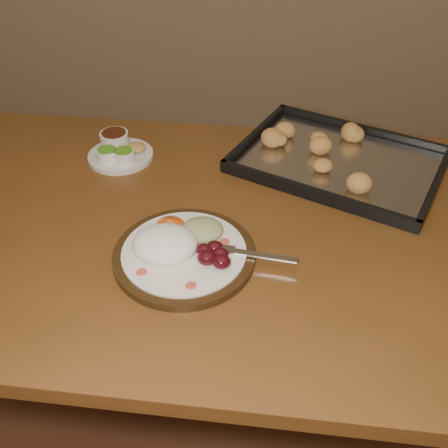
{
  "coord_description": "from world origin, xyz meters",
  "views": [
    {
      "loc": [
        -0.01,
        -0.61,
        1.46
      ],
      "look_at": [
        -0.06,
        0.22,
        0.77
      ],
      "focal_mm": 40.0,
      "sensor_mm": 36.0,
      "label": 1
    }
  ],
  "objects": [
    {
      "name": "baking_tray",
      "position": [
        0.22,
        0.51,
        0.77
      ],
      "size": [
        0.61,
        0.55,
        0.05
      ],
      "rotation": [
        0.0,
        0.0,
        -0.46
      ],
      "color": "black",
      "rests_on": "dining_table"
    },
    {
      "name": "dining_table",
      "position": [
        -0.09,
        0.25,
        0.65
      ],
      "size": [
        1.55,
        0.99,
        0.75
      ],
      "rotation": [
        0.0,
        0.0,
        -0.06
      ],
      "color": "brown",
      "rests_on": "ground"
    },
    {
      "name": "dinner_plate",
      "position": [
        -0.14,
        0.14,
        0.77
      ],
      "size": [
        0.38,
        0.29,
        0.07
      ],
      "rotation": [
        0.0,
        0.0,
        -0.14
      ],
      "color": "black",
      "rests_on": "dining_table"
    },
    {
      "name": "condiment_saucer",
      "position": [
        -0.36,
        0.51,
        0.77
      ],
      "size": [
        0.17,
        0.17,
        0.06
      ],
      "rotation": [
        0.0,
        0.0,
        0.26
      ],
      "color": "beige",
      "rests_on": "dining_table"
    }
  ]
}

